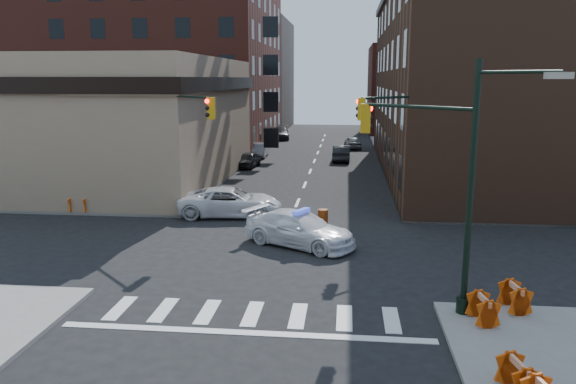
% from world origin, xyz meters
% --- Properties ---
extents(ground, '(140.00, 140.00, 0.00)m').
position_xyz_m(ground, '(0.00, 0.00, 0.00)').
color(ground, black).
rests_on(ground, ground).
extents(sidewalk_nw, '(34.00, 54.50, 0.15)m').
position_xyz_m(sidewalk_nw, '(-23.00, 32.75, 0.07)').
color(sidewalk_nw, gray).
rests_on(sidewalk_nw, ground).
extents(sidewalk_ne, '(34.00, 54.50, 0.15)m').
position_xyz_m(sidewalk_ne, '(23.00, 32.75, 0.07)').
color(sidewalk_ne, gray).
rests_on(sidewalk_ne, ground).
extents(bank_building, '(22.00, 22.00, 9.00)m').
position_xyz_m(bank_building, '(-17.00, 16.50, 4.50)').
color(bank_building, '#947A61').
rests_on(bank_building, ground).
extents(apartment_block, '(25.00, 25.00, 24.00)m').
position_xyz_m(apartment_block, '(-18.50, 40.00, 12.00)').
color(apartment_block, '#59251C').
rests_on(apartment_block, ground).
extents(commercial_row_ne, '(14.00, 34.00, 14.00)m').
position_xyz_m(commercial_row_ne, '(13.00, 22.50, 7.00)').
color(commercial_row_ne, '#4F301F').
rests_on(commercial_row_ne, ground).
extents(filler_nw, '(20.00, 18.00, 16.00)m').
position_xyz_m(filler_nw, '(-16.00, 62.00, 8.00)').
color(filler_nw, '#51463C').
rests_on(filler_nw, ground).
extents(filler_ne, '(16.00, 16.00, 12.00)m').
position_xyz_m(filler_ne, '(14.00, 58.00, 6.00)').
color(filler_ne, '#59251C').
rests_on(filler_ne, ground).
extents(signal_pole_se, '(5.40, 5.27, 8.00)m').
position_xyz_m(signal_pole_se, '(6.04, -5.52, 4.61)').
color(signal_pole_se, black).
rests_on(signal_pole_se, sidewalk_se).
extents(signal_pole_nw, '(3.58, 3.67, 8.00)m').
position_xyz_m(signal_pole_nw, '(-5.85, 5.34, 4.34)').
color(signal_pole_nw, black).
rests_on(signal_pole_nw, sidewalk_nw).
extents(signal_pole_ne, '(3.67, 3.58, 8.00)m').
position_xyz_m(signal_pole_ne, '(5.84, 5.35, 4.34)').
color(signal_pole_ne, black).
rests_on(signal_pole_ne, sidewalk_ne).
extents(tree_ne_near, '(3.00, 3.00, 4.85)m').
position_xyz_m(tree_ne_near, '(7.50, 26.00, 3.49)').
color(tree_ne_near, black).
rests_on(tree_ne_near, sidewalk_ne).
extents(tree_ne_far, '(3.00, 3.00, 4.85)m').
position_xyz_m(tree_ne_far, '(7.50, 34.00, 3.49)').
color(tree_ne_far, black).
rests_on(tree_ne_far, sidewalk_ne).
extents(police_car, '(5.79, 4.50, 1.57)m').
position_xyz_m(police_car, '(0.89, 1.04, 0.78)').
color(police_car, white).
rests_on(police_car, ground).
extents(pickup, '(6.00, 3.24, 1.60)m').
position_xyz_m(pickup, '(-3.44, 6.27, 0.80)').
color(pickup, silver).
rests_on(pickup, ground).
extents(parked_car_wnear, '(1.95, 3.96, 1.30)m').
position_xyz_m(parked_car_wnear, '(-5.50, 23.65, 0.65)').
color(parked_car_wnear, black).
rests_on(parked_car_wnear, ground).
extents(parked_car_wfar, '(1.44, 4.00, 1.31)m').
position_xyz_m(parked_car_wfar, '(-5.50, 30.32, 0.66)').
color(parked_car_wfar, '#92969A').
rests_on(parked_car_wfar, ground).
extents(parked_car_wdeep, '(2.85, 5.68, 1.58)m').
position_xyz_m(parked_car_wdeep, '(-5.42, 46.71, 0.79)').
color(parked_car_wdeep, black).
rests_on(parked_car_wdeep, ground).
extents(parked_car_enear, '(1.61, 4.50, 1.48)m').
position_xyz_m(parked_car_enear, '(2.50, 28.32, 0.74)').
color(parked_car_enear, black).
rests_on(parked_car_enear, ground).
extents(parked_car_efar, '(2.04, 4.16, 1.37)m').
position_xyz_m(parked_car_efar, '(3.62, 37.93, 0.68)').
color(parked_car_efar, gray).
rests_on(parked_car_efar, ground).
extents(pedestrian_a, '(0.75, 0.54, 1.92)m').
position_xyz_m(pedestrian_a, '(-9.60, 6.00, 1.11)').
color(pedestrian_a, black).
rests_on(pedestrian_a, sidewalk_nw).
extents(pedestrian_b, '(1.20, 1.09, 1.99)m').
position_xyz_m(pedestrian_b, '(-9.15, 6.00, 1.15)').
color(pedestrian_b, black).
rests_on(pedestrian_b, sidewalk_nw).
extents(pedestrian_c, '(1.25, 0.80, 1.98)m').
position_xyz_m(pedestrian_c, '(-13.00, 8.73, 1.14)').
color(pedestrian_c, '#202730').
rests_on(pedestrian_c, sidewalk_nw).
extents(barrel_road, '(0.53, 0.53, 0.93)m').
position_xyz_m(barrel_road, '(1.82, 4.44, 0.47)').
color(barrel_road, '#D7550A').
rests_on(barrel_road, ground).
extents(barrel_bank, '(0.62, 0.62, 1.07)m').
position_xyz_m(barrel_bank, '(-3.79, 6.57, 0.54)').
color(barrel_bank, '#BF4308').
rests_on(barrel_bank, ground).
extents(barricade_se_a, '(0.75, 1.25, 0.88)m').
position_xyz_m(barricade_se_a, '(8.50, -5.94, 0.59)').
color(barricade_se_a, '#C95309').
rests_on(barricade_se_a, sidewalk_se).
extents(barricade_se_b, '(0.73, 1.21, 0.86)m').
position_xyz_m(barricade_se_b, '(7.25, -7.00, 0.58)').
color(barricade_se_b, orange).
rests_on(barricade_se_b, sidewalk_se).
extents(barricade_se_c, '(0.75, 1.19, 0.83)m').
position_xyz_m(barricade_se_c, '(7.15, -11.00, 0.56)').
color(barricade_se_c, '#ED380B').
rests_on(barricade_se_c, sidewalk_se).
extents(barricade_nw_a, '(1.43, 0.89, 1.00)m').
position_xyz_m(barricade_nw_a, '(-7.12, 6.64, 0.65)').
color(barricade_nw_a, '#F1520B').
rests_on(barricade_nw_a, sidewalk_nw).
extents(barricade_nw_b, '(1.17, 0.59, 0.88)m').
position_xyz_m(barricade_nw_b, '(-12.00, 5.70, 0.59)').
color(barricade_nw_b, red).
rests_on(barricade_nw_b, sidewalk_nw).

